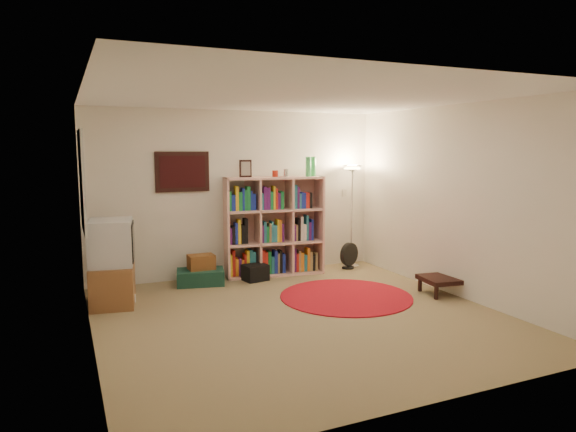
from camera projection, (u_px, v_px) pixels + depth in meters
name	position (u px, v px, depth m)	size (l,w,h in m)	color
room	(295.00, 208.00, 5.79)	(4.54, 4.54, 2.54)	#8B7651
bookshelf	(272.00, 228.00, 7.86)	(1.55, 0.61, 1.81)	#FFBAAA
floor_lamp	(352.00, 183.00, 8.29)	(0.42, 0.42, 1.67)	silver
floor_fan	(349.00, 256.00, 8.29)	(0.37, 0.25, 0.42)	black
tv_stand	(112.00, 264.00, 6.35)	(0.62, 0.80, 1.07)	brown
dvd_box	(121.00, 301.00, 6.36)	(0.38, 0.35, 0.10)	silver
suitcase	(200.00, 277.00, 7.34)	(0.74, 0.56, 0.21)	#14382D
wicker_basket	(201.00, 262.00, 7.35)	(0.37, 0.27, 0.21)	brown
duffel_bag	(255.00, 273.00, 7.56)	(0.38, 0.34, 0.23)	black
red_rug	(346.00, 296.00, 6.73)	(1.73, 1.73, 0.02)	maroon
side_table	(442.00, 280.00, 6.84)	(0.57, 0.57, 0.23)	black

